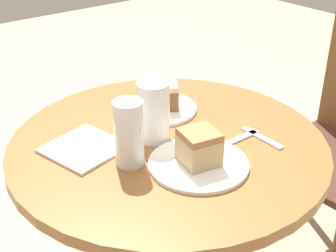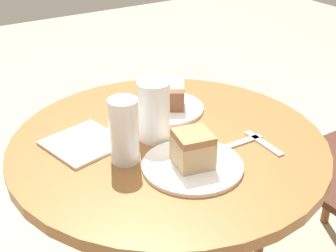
# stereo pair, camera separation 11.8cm
# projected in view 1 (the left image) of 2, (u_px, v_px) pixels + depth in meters

# --- Properties ---
(table) EXTENTS (0.81, 0.81, 0.78)m
(table) POSITION_uv_depth(u_px,v_px,m) (168.00, 203.00, 1.30)
(table) COLOR brown
(table) RESTS_ON ground_plane
(plate_near) EXTENTS (0.24, 0.24, 0.01)m
(plate_near) POSITION_uv_depth(u_px,v_px,m) (198.00, 164.00, 1.09)
(plate_near) COLOR white
(plate_near) RESTS_ON table
(plate_far) EXTENTS (0.22, 0.22, 0.01)m
(plate_far) POSITION_uv_depth(u_px,v_px,m) (158.00, 109.00, 1.35)
(plate_far) COLOR white
(plate_far) RESTS_ON table
(cake_slice_near) EXTENTS (0.10, 0.10, 0.08)m
(cake_slice_near) POSITION_uv_depth(u_px,v_px,m) (199.00, 147.00, 1.07)
(cake_slice_near) COLOR tan
(cake_slice_near) RESTS_ON plate_near
(cake_slice_far) EXTENTS (0.12, 0.13, 0.07)m
(cake_slice_far) POSITION_uv_depth(u_px,v_px,m) (158.00, 96.00, 1.33)
(cake_slice_far) COLOR brown
(cake_slice_far) RESTS_ON plate_far
(glass_lemonade) EXTENTS (0.08, 0.08, 0.16)m
(glass_lemonade) POSITION_uv_depth(u_px,v_px,m) (153.00, 115.00, 1.17)
(glass_lemonade) COLOR beige
(glass_lemonade) RESTS_ON table
(glass_water) EXTENTS (0.07, 0.07, 0.16)m
(glass_water) POSITION_uv_depth(u_px,v_px,m) (129.00, 137.00, 1.07)
(glass_water) COLOR silver
(glass_water) RESTS_ON table
(napkin_stack) EXTENTS (0.20, 0.20, 0.01)m
(napkin_stack) POSITION_uv_depth(u_px,v_px,m) (84.00, 148.00, 1.16)
(napkin_stack) COLOR silver
(napkin_stack) RESTS_ON table
(fork) EXTENTS (0.02, 0.18, 0.00)m
(fork) POSITION_uv_depth(u_px,v_px,m) (233.00, 141.00, 1.19)
(fork) COLOR silver
(fork) RESTS_ON table
(spoon) EXTENTS (0.13, 0.02, 0.00)m
(spoon) POSITION_uv_depth(u_px,v_px,m) (262.00, 138.00, 1.20)
(spoon) COLOR silver
(spoon) RESTS_ON table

